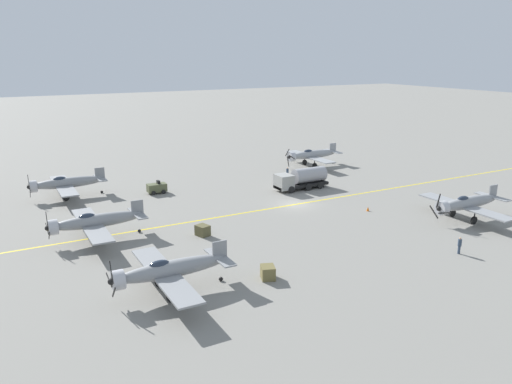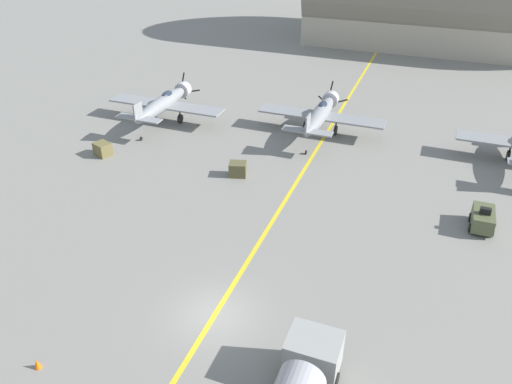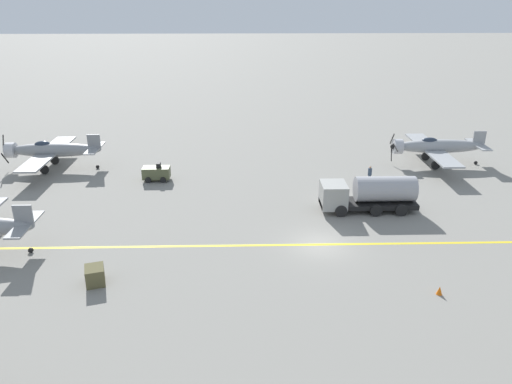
{
  "view_description": "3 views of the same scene",
  "coord_description": "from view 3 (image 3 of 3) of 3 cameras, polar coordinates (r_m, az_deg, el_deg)",
  "views": [
    {
      "loc": [
        -51.47,
        33.92,
        18.72
      ],
      "look_at": [
        -3.64,
        7.81,
        3.58
      ],
      "focal_mm": 35.0,
      "sensor_mm": 36.0,
      "label": 1
    },
    {
      "loc": [
        9.21,
        -17.86,
        20.1
      ],
      "look_at": [
        -0.68,
        8.2,
        3.12
      ],
      "focal_mm": 35.0,
      "sensor_mm": 36.0,
      "label": 2
    },
    {
      "loc": [
        -32.16,
        5.52,
        17.11
      ],
      "look_at": [
        5.51,
        4.53,
        1.97
      ],
      "focal_mm": 35.0,
      "sensor_mm": 36.0,
      "label": 3
    }
  ],
  "objects": [
    {
      "name": "airplane_near_right",
      "position": [
        55.94,
        19.85,
        4.91
      ],
      "size": [
        12.0,
        9.98,
        3.65
      ],
      "rotation": [
        0.0,
        0.0,
        -0.22
      ],
      "color": "#949699",
      "rests_on": "ground"
    },
    {
      "name": "supply_crate_by_tanker",
      "position": [
        33.31,
        -17.93,
        -9.06
      ],
      "size": [
        1.65,
        1.49,
        1.15
      ],
      "primitive_type": "cube",
      "rotation": [
        0.0,
        0.0,
        0.29
      ],
      "color": "brown",
      "rests_on": "ground"
    },
    {
      "name": "fuel_tanker",
      "position": [
        42.55,
        12.71,
        -0.18
      ],
      "size": [
        2.68,
        8.0,
        2.98
      ],
      "color": "black",
      "rests_on": "ground"
    },
    {
      "name": "airplane_far_right",
      "position": [
        55.52,
        -22.4,
        4.43
      ],
      "size": [
        12.0,
        9.98,
        3.71
      ],
      "rotation": [
        0.0,
        0.0,
        0.12
      ],
      "color": "gray",
      "rests_on": "ground"
    },
    {
      "name": "ground_plane",
      "position": [
        36.84,
        7.33,
        -5.98
      ],
      "size": [
        400.0,
        400.0,
        0.0
      ],
      "primitive_type": "plane",
      "color": "gray"
    },
    {
      "name": "ground_crew_inspecting",
      "position": [
        48.99,
        12.87,
        2.04
      ],
      "size": [
        0.37,
        0.37,
        1.7
      ],
      "color": "#334256",
      "rests_on": "ground"
    },
    {
      "name": "taxiway_stripe",
      "position": [
        36.84,
        7.33,
        -5.97
      ],
      "size": [
        0.3,
        160.0,
        0.01
      ],
      "primitive_type": "cube",
      "color": "yellow",
      "rests_on": "ground"
    },
    {
      "name": "traffic_cone",
      "position": [
        32.81,
        20.23,
        -10.51
      ],
      "size": [
        0.36,
        0.36,
        0.55
      ],
      "primitive_type": "cone",
      "color": "orange",
      "rests_on": "ground"
    },
    {
      "name": "tow_tractor",
      "position": [
        49.45,
        -11.31,
        2.18
      ],
      "size": [
        1.57,
        2.6,
        1.79
      ],
      "color": "#515638",
      "rests_on": "ground"
    }
  ]
}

